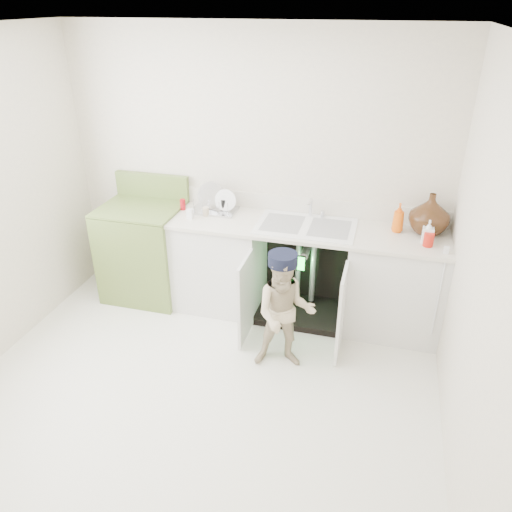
{
  "coord_description": "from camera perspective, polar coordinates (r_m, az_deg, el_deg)",
  "views": [
    {
      "loc": [
        1.17,
        -2.7,
        2.66
      ],
      "look_at": [
        0.24,
        0.7,
        0.82
      ],
      "focal_mm": 35.0,
      "sensor_mm": 36.0,
      "label": 1
    }
  ],
  "objects": [
    {
      "name": "ground",
      "position": [
        3.96,
        -6.24,
        -14.79
      ],
      "size": [
        3.5,
        3.5,
        0.0
      ],
      "primitive_type": "plane",
      "color": "beige",
      "rests_on": "ground"
    },
    {
      "name": "room_shell",
      "position": [
        3.26,
        -7.35,
        1.71
      ],
      "size": [
        6.0,
        5.5,
        1.26
      ],
      "color": "beige",
      "rests_on": "ground"
    },
    {
      "name": "counter_run",
      "position": [
        4.51,
        5.95,
        -1.51
      ],
      "size": [
        2.44,
        1.02,
        1.24
      ],
      "color": "silver",
      "rests_on": "ground"
    },
    {
      "name": "avocado_stove",
      "position": [
        4.95,
        -12.55,
        0.69
      ],
      "size": [
        0.74,
        0.65,
        1.15
      ],
      "color": "olive",
      "rests_on": "ground"
    },
    {
      "name": "repair_worker",
      "position": [
        3.87,
        3.32,
        -6.38
      ],
      "size": [
        0.55,
        0.65,
        0.99
      ],
      "rotation": [
        0.0,
        0.0,
        0.22
      ],
      "color": "beige",
      "rests_on": "ground"
    }
  ]
}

